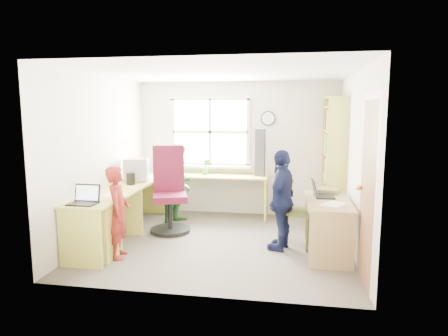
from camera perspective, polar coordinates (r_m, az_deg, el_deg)
name	(u,v)px	position (r m, az deg, el deg)	size (l,w,h in m)	color
room	(223,158)	(5.68, -0.15, 1.45)	(3.64, 3.44, 2.44)	#4D463C
l_desk	(127,213)	(5.83, -13.74, -6.22)	(2.38, 2.95, 0.75)	#D5D355
right_desk	(328,215)	(5.49, 14.60, -6.50)	(0.58, 1.24, 0.71)	#9A7E4D
bookshelf	(333,165)	(6.74, 15.34, 0.38)	(0.30, 1.02, 2.10)	#D5D355
swivel_chair	(169,195)	(6.33, -7.81, -3.82)	(0.80, 0.80, 1.34)	black
wooden_chair	(292,206)	(5.67, 9.62, -5.35)	(0.56, 0.56, 1.05)	#474C19
crt_monitor	(137,170)	(6.63, -12.39, -0.22)	(0.44, 0.41, 0.37)	#A4A4A8
laptop_left	(85,199)	(5.22, -19.29, -4.23)	(0.34, 0.28, 0.23)	black
laptop_right	(320,193)	(5.63, 13.56, -3.45)	(0.32, 0.37, 0.24)	black
speaker_a	(131,179)	(6.31, -13.18, -1.53)	(0.12, 0.12, 0.19)	black
speaker_b	(142,173)	(6.86, -11.57, -0.74)	(0.10, 0.10, 0.18)	black
cd_tower	(260,153)	(6.98, 5.18, 2.21)	(0.18, 0.16, 0.82)	black
game_box	(329,191)	(5.94, 14.72, -3.15)	(0.36, 0.36, 0.06)	red
paper_a	(110,194)	(5.67, -15.94, -3.64)	(0.20, 0.28, 0.00)	silver
paper_b	(334,204)	(5.25, 15.48, -4.97)	(0.36, 0.40, 0.00)	silver
potted_plant	(206,167)	(7.12, -2.60, 0.17)	(0.16, 0.13, 0.28)	#2F7734
person_red	(118,212)	(5.31, -14.89, -6.13)	(0.44, 0.29, 1.19)	maroon
person_green	(179,184)	(6.75, -6.41, -2.24)	(0.65, 0.51, 1.33)	#2D712E
person_navy	(282,200)	(5.48, 8.27, -4.53)	(0.80, 0.33, 1.37)	#12183A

